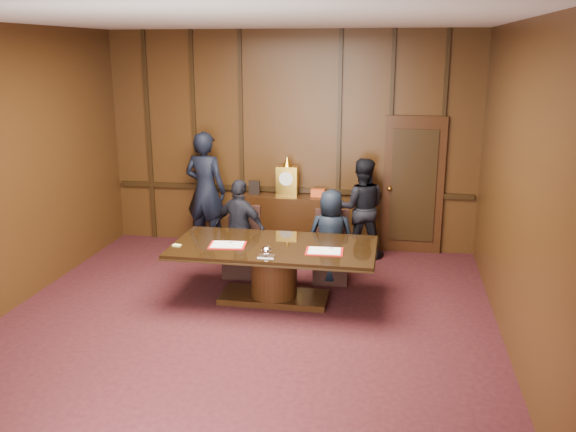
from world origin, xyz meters
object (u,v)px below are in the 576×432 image
object	(u,v)px
sideboard	(287,220)
signatory_left	(240,229)
conference_table	(274,264)
witness_left	(206,191)
witness_right	(361,208)
signatory_right	(331,236)

from	to	relation	value
sideboard	signatory_left	size ratio (longest dim) A/B	1.12
sideboard	conference_table	bearing A→B (deg)	-84.37
signatory_left	witness_left	world-z (taller)	witness_left
witness_left	signatory_left	bearing A→B (deg)	137.39
signatory_left	witness_right	world-z (taller)	witness_right
signatory_left	witness_left	size ratio (longest dim) A/B	0.74
conference_table	witness_left	size ratio (longest dim) A/B	1.36
sideboard	witness_left	world-z (taller)	witness_left
signatory_right	witness_right	world-z (taller)	witness_right
witness_left	conference_table	bearing A→B (deg)	138.47
sideboard	conference_table	size ratio (longest dim) A/B	0.61
witness_left	witness_right	world-z (taller)	witness_left
signatory_right	conference_table	bearing A→B (deg)	47.60
conference_table	signatory_left	size ratio (longest dim) A/B	1.84
sideboard	conference_table	distance (m)	2.17
signatory_left	witness_right	distance (m)	2.04
signatory_right	signatory_left	bearing A→B (deg)	-3.31
sideboard	signatory_right	size ratio (longest dim) A/B	1.20
sideboard	witness_right	bearing A→B (deg)	-7.54
witness_left	signatory_right	bearing A→B (deg)	162.18
signatory_left	witness_right	xyz separation A→B (m)	(1.65, 1.20, 0.08)
signatory_left	signatory_right	world-z (taller)	signatory_left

